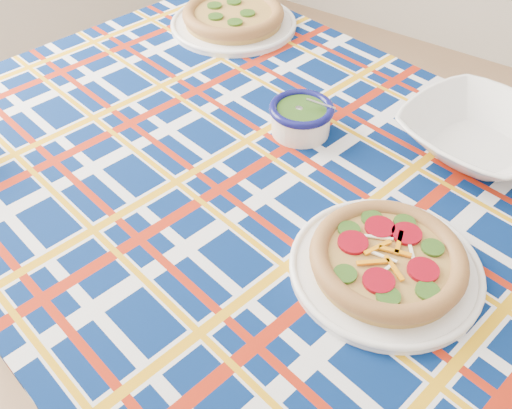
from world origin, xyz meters
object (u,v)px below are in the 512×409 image
Objects in this scene: serving_bowl at (480,135)px; pesto_bowl at (301,116)px; dining_table at (306,236)px; main_focaccia_plate at (388,259)px.

pesto_bowl is at bearing -154.67° from serving_bowl.
main_focaccia_plate reaches higher than dining_table.
pesto_bowl reaches higher than main_focaccia_plate.
pesto_bowl is (-0.32, 0.25, 0.01)m from main_focaccia_plate.
dining_table is at bearing 160.80° from main_focaccia_plate.
serving_bowl is (0.33, 0.15, -0.00)m from pesto_bowl.
main_focaccia_plate is at bearing -91.39° from serving_bowl.
dining_table is 14.17× the size of pesto_bowl.
serving_bowl is (0.19, 0.34, 0.12)m from dining_table.
pesto_bowl reaches higher than serving_bowl.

